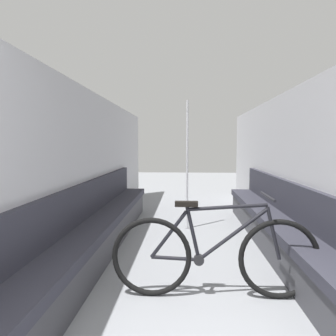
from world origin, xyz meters
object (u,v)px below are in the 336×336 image
object	(u,v)px
bicycle	(215,255)
grab_pole_near	(187,167)
bench_seat_row_left	(96,232)
bench_seat_row_right	(285,235)

from	to	relation	value
bicycle	grab_pole_near	size ratio (longest dim) A/B	0.89
bicycle	grab_pole_near	xyz separation A→B (m)	(-0.23, 2.36, 0.61)
bench_seat_row_left	bicycle	bearing A→B (deg)	-36.59
bench_seat_row_right	grab_pole_near	xyz separation A→B (m)	(-1.13, 1.38, 0.69)
bench_seat_row_right	bicycle	distance (m)	1.33
bench_seat_row_left	bench_seat_row_right	distance (m)	2.22
grab_pole_near	bicycle	bearing A→B (deg)	-84.51
bench_seat_row_left	bench_seat_row_right	bearing A→B (deg)	0.00
bench_seat_row_left	bench_seat_row_right	world-z (taller)	same
bench_seat_row_right	grab_pole_near	size ratio (longest dim) A/B	2.68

